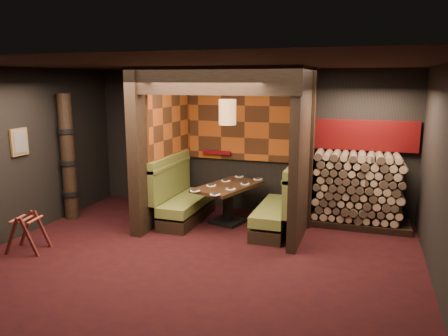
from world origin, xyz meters
TOP-DOWN VIEW (x-y plane):
  - floor at (0.00, 0.00)m, footprint 6.50×5.50m
  - ceiling at (0.00, 0.00)m, footprint 6.50×5.50m
  - wall_back at (0.00, 2.76)m, footprint 6.50×0.02m
  - wall_front at (0.00, -2.76)m, footprint 6.50×0.02m
  - wall_left at (-3.26, 0.00)m, footprint 0.02×5.50m
  - wall_right at (3.26, 0.00)m, footprint 0.02×5.50m
  - partition_left at (-1.35, 1.65)m, footprint 0.20×2.20m
  - partition_right at (1.30, 1.70)m, footprint 0.15×2.10m
  - header_beam at (-0.02, 0.70)m, footprint 2.85×0.18m
  - tapa_back_panel at (-0.02, 2.71)m, footprint 2.40×0.06m
  - tapa_side_panel at (-1.23, 1.82)m, footprint 0.04×1.85m
  - lacquer_shelf at (-0.60, 2.65)m, footprint 0.60×0.12m
  - booth_bench_left at (-0.96, 1.65)m, footprint 0.68×1.60m
  - booth_bench_right at (0.93, 1.65)m, footprint 0.68×1.60m
  - dining_table at (-0.08, 1.79)m, footprint 1.11×1.54m
  - place_settings at (-0.08, 1.79)m, footprint 1.00×1.67m
  - pendant_lamp at (-0.08, 1.74)m, footprint 0.31×0.31m
  - framed_picture at (-3.22, 0.10)m, footprint 0.05×0.36m
  - luggage_rack at (-2.64, -0.51)m, footprint 0.65×0.51m
  - totem_column at (-3.05, 1.10)m, footprint 0.31×0.31m
  - firewood_stack at (2.29, 2.35)m, footprint 1.73×0.70m
  - mosaic_header at (2.29, 2.68)m, footprint 1.83×0.10m
  - bay_front_post at (1.39, 1.96)m, footprint 0.08×0.08m

SIDE VIEW (x-z plane):
  - floor at x=0.00m, z-range -0.02..0.00m
  - luggage_rack at x=-2.64m, z-range 0.00..0.64m
  - booth_bench_left at x=-0.96m, z-range -0.17..0.97m
  - booth_bench_right at x=0.93m, z-range -0.17..0.97m
  - dining_table at x=-0.08m, z-range 0.13..0.86m
  - firewood_stack at x=2.29m, z-range 0.00..1.36m
  - place_settings at x=-0.08m, z-range 0.73..0.76m
  - lacquer_shelf at x=-0.60m, z-range 1.15..1.21m
  - totem_column at x=-3.05m, z-range -0.01..2.39m
  - wall_back at x=0.00m, z-range 0.00..2.85m
  - wall_front at x=0.00m, z-range 0.00..2.85m
  - wall_left at x=-3.26m, z-range 0.00..2.85m
  - wall_right at x=3.26m, z-range 0.00..2.85m
  - partition_left at x=-1.35m, z-range 0.00..2.85m
  - partition_right at x=1.30m, z-range 0.00..2.85m
  - bay_front_post at x=1.39m, z-range 0.00..2.85m
  - framed_picture at x=-3.22m, z-range 1.39..1.85m
  - mosaic_header at x=2.29m, z-range 1.36..1.92m
  - tapa_back_panel at x=-0.02m, z-range 1.04..2.60m
  - tapa_side_panel at x=-1.23m, z-range 1.12..2.58m
  - pendant_lamp at x=-0.08m, z-range 1.58..2.58m
  - header_beam at x=-0.02m, z-range 2.41..2.85m
  - ceiling at x=0.00m, z-range 2.85..2.87m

